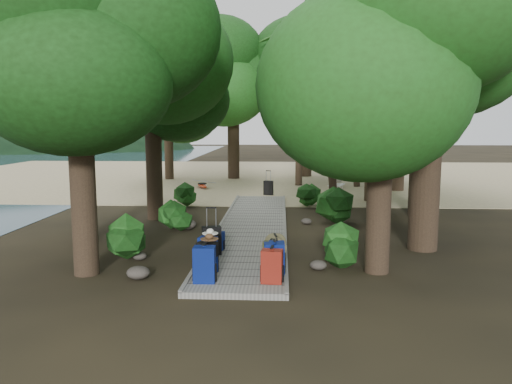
# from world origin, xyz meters

# --- Properties ---
(ground) EXTENTS (120.00, 120.00, 0.00)m
(ground) POSITION_xyz_m (0.00, 0.00, 0.00)
(ground) COLOR #2F2717
(ground) RESTS_ON ground
(sand_beach) EXTENTS (40.00, 22.00, 0.02)m
(sand_beach) POSITION_xyz_m (0.00, 16.00, 0.01)
(sand_beach) COLOR tan
(sand_beach) RESTS_ON ground
(boardwalk) EXTENTS (2.00, 12.00, 0.12)m
(boardwalk) POSITION_xyz_m (0.00, 1.00, 0.06)
(boardwalk) COLOR gray
(boardwalk) RESTS_ON ground
(backpack_left_a) EXTENTS (0.42, 0.29, 0.77)m
(backpack_left_a) POSITION_xyz_m (-0.61, -4.38, 0.51)
(backpack_left_a) COLOR navy
(backpack_left_a) RESTS_ON boardwalk
(backpack_left_b) EXTENTS (0.45, 0.39, 0.70)m
(backpack_left_b) POSITION_xyz_m (-0.65, -3.76, 0.47)
(backpack_left_b) COLOR black
(backpack_left_b) RESTS_ON boardwalk
(backpack_left_c) EXTENTS (0.41, 0.33, 0.68)m
(backpack_left_c) POSITION_xyz_m (-0.71, -3.24, 0.46)
(backpack_left_c) COLOR navy
(backpack_left_c) RESTS_ON boardwalk
(backpack_left_d) EXTENTS (0.37, 0.30, 0.49)m
(backpack_left_d) POSITION_xyz_m (-0.69, -1.91, 0.37)
(backpack_left_d) COLOR navy
(backpack_left_d) RESTS_ON boardwalk
(backpack_right_a) EXTENTS (0.43, 0.33, 0.71)m
(backpack_right_a) POSITION_xyz_m (0.68, -4.34, 0.47)
(backpack_right_a) COLOR maroon
(backpack_right_a) RESTS_ON boardwalk
(backpack_right_b) EXTENTS (0.42, 0.31, 0.72)m
(backpack_right_b) POSITION_xyz_m (0.72, -3.84, 0.48)
(backpack_right_b) COLOR navy
(backpack_right_b) RESTS_ON boardwalk
(backpack_right_c) EXTENTS (0.34, 0.25, 0.57)m
(backpack_right_c) POSITION_xyz_m (0.76, -3.14, 0.40)
(backpack_right_c) COLOR navy
(backpack_right_c) RESTS_ON boardwalk
(backpack_right_d) EXTENTS (0.37, 0.29, 0.50)m
(backpack_right_d) POSITION_xyz_m (0.63, -2.91, 0.37)
(backpack_right_d) COLOR #414219
(backpack_right_d) RESTS_ON boardwalk
(duffel_right_khaki) EXTENTS (0.53, 0.70, 0.43)m
(duffel_right_khaki) POSITION_xyz_m (0.72, -2.25, 0.33)
(duffel_right_khaki) COLOR olive
(duffel_right_khaki) RESTS_ON boardwalk
(suitcase_on_boardwalk) EXTENTS (0.48, 0.35, 0.66)m
(suitcase_on_boardwalk) POSITION_xyz_m (-0.75, -2.36, 0.45)
(suitcase_on_boardwalk) COLOR black
(suitcase_on_boardwalk) RESTS_ON boardwalk
(lone_suitcase_on_sand) EXTENTS (0.44, 0.33, 0.62)m
(lone_suitcase_on_sand) POSITION_xyz_m (0.28, 8.12, 0.33)
(lone_suitcase_on_sand) COLOR black
(lone_suitcase_on_sand) RESTS_ON sand_beach
(hat_brown) EXTENTS (0.37, 0.37, 0.11)m
(hat_brown) POSITION_xyz_m (-0.60, -3.78, 0.88)
(hat_brown) COLOR #51351E
(hat_brown) RESTS_ON backpack_left_b
(hat_white) EXTENTS (0.35, 0.35, 0.12)m
(hat_white) POSITION_xyz_m (-0.67, -3.19, 0.86)
(hat_white) COLOR silver
(hat_white) RESTS_ON backpack_left_c
(kayak) EXTENTS (1.72, 3.13, 0.31)m
(kayak) POSITION_xyz_m (-3.00, 10.34, 0.17)
(kayak) COLOR #B82E0F
(kayak) RESTS_ON sand_beach
(sun_lounger) EXTENTS (1.14, 1.84, 0.56)m
(sun_lounger) POSITION_xyz_m (3.50, 10.48, 0.30)
(sun_lounger) COLOR silver
(sun_lounger) RESTS_ON sand_beach
(tree_right_a) EXTENTS (4.37, 4.37, 7.29)m
(tree_right_a) POSITION_xyz_m (2.89, -3.15, 3.64)
(tree_right_a) COLOR black
(tree_right_a) RESTS_ON ground
(tree_right_b) EXTENTS (5.78, 5.78, 10.33)m
(tree_right_b) POSITION_xyz_m (4.40, -1.13, 5.16)
(tree_right_b) COLOR black
(tree_right_b) RESTS_ON ground
(tree_right_c) EXTENTS (5.26, 5.26, 9.11)m
(tree_right_c) POSITION_xyz_m (3.81, 1.63, 4.55)
(tree_right_c) COLOR black
(tree_right_c) RESTS_ON ground
(tree_right_d) EXTENTS (6.30, 6.30, 11.56)m
(tree_right_d) POSITION_xyz_m (5.64, 3.68, 5.78)
(tree_right_d) COLOR black
(tree_right_d) RESTS_ON ground
(tree_right_e) EXTENTS (4.67, 4.67, 8.41)m
(tree_right_e) POSITION_xyz_m (4.51, 6.67, 4.21)
(tree_right_e) COLOR black
(tree_right_e) RESTS_ON ground
(tree_right_f) EXTENTS (4.96, 4.96, 8.86)m
(tree_right_f) POSITION_xyz_m (6.27, 9.94, 4.43)
(tree_right_f) COLOR black
(tree_right_f) RESTS_ON ground
(tree_left_a) EXTENTS (4.45, 4.45, 7.41)m
(tree_left_a) POSITION_xyz_m (-3.22, -3.60, 3.70)
(tree_left_a) COLOR black
(tree_left_a) RESTS_ON ground
(tree_left_b) EXTENTS (4.91, 4.91, 8.84)m
(tree_left_b) POSITION_xyz_m (-4.47, -0.56, 4.42)
(tree_left_b) COLOR black
(tree_left_b) RESTS_ON ground
(tree_left_c) EXTENTS (4.30, 4.30, 7.48)m
(tree_left_c) POSITION_xyz_m (-3.31, 2.48, 3.74)
(tree_left_c) COLOR black
(tree_left_c) RESTS_ON ground
(tree_back_a) EXTENTS (5.47, 5.47, 9.47)m
(tree_back_a) POSITION_xyz_m (-1.87, 14.66, 4.73)
(tree_back_a) COLOR black
(tree_back_a) RESTS_ON ground
(tree_back_b) EXTENTS (5.65, 5.65, 10.09)m
(tree_back_b) POSITION_xyz_m (2.28, 16.09, 5.05)
(tree_back_b) COLOR black
(tree_back_b) RESTS_ON ground
(tree_back_c) EXTENTS (5.05, 5.05, 9.09)m
(tree_back_c) POSITION_xyz_m (5.34, 14.89, 4.54)
(tree_back_c) COLOR black
(tree_back_c) RESTS_ON ground
(tree_back_d) EXTENTS (4.20, 4.20, 7.00)m
(tree_back_d) POSITION_xyz_m (-5.47, 14.14, 3.50)
(tree_back_d) COLOR black
(tree_back_d) RESTS_ON ground
(palm_right_a) EXTENTS (4.21, 4.21, 7.18)m
(palm_right_a) POSITION_xyz_m (2.98, 5.59, 3.59)
(palm_right_a) COLOR #173C10
(palm_right_a) RESTS_ON ground
(palm_right_b) EXTENTS (4.22, 4.22, 8.15)m
(palm_right_b) POSITION_xyz_m (4.58, 11.49, 4.08)
(palm_right_b) COLOR #173C10
(palm_right_b) RESTS_ON ground
(palm_right_c) EXTENTS (4.71, 4.71, 7.50)m
(palm_right_c) POSITION_xyz_m (1.99, 11.88, 3.75)
(palm_right_c) COLOR #173C10
(palm_right_c) RESTS_ON ground
(palm_left_a) EXTENTS (4.39, 4.39, 6.99)m
(palm_left_a) POSITION_xyz_m (-4.58, 6.69, 3.49)
(palm_left_a) COLOR #173C10
(palm_left_a) RESTS_ON ground
(rock_left_a) EXTENTS (0.47, 0.43, 0.26)m
(rock_left_a) POSITION_xyz_m (-2.05, -3.88, 0.13)
(rock_left_a) COLOR #4C473F
(rock_left_a) RESTS_ON ground
(rock_left_b) EXTENTS (0.33, 0.30, 0.18)m
(rock_left_b) POSITION_xyz_m (-2.42, -2.48, 0.09)
(rock_left_b) COLOR #4C473F
(rock_left_b) RESTS_ON ground
(rock_left_c) EXTENTS (0.59, 0.53, 0.32)m
(rock_left_c) POSITION_xyz_m (-1.97, 0.87, 0.16)
(rock_left_c) COLOR #4C473F
(rock_left_c) RESTS_ON ground
(rock_left_d) EXTENTS (0.31, 0.28, 0.17)m
(rock_left_d) POSITION_xyz_m (-2.34, 2.62, 0.09)
(rock_left_d) COLOR #4C473F
(rock_left_d) RESTS_ON ground
(rock_right_a) EXTENTS (0.37, 0.33, 0.20)m
(rock_right_a) POSITION_xyz_m (1.66, -3.04, 0.10)
(rock_right_a) COLOR #4C473F
(rock_right_a) RESTS_ON ground
(rock_right_b) EXTENTS (0.49, 0.44, 0.27)m
(rock_right_b) POSITION_xyz_m (2.20, -0.70, 0.14)
(rock_right_b) COLOR #4C473F
(rock_right_b) RESTS_ON ground
(rock_right_c) EXTENTS (0.33, 0.30, 0.18)m
(rock_right_c) POSITION_xyz_m (1.65, 1.88, 0.09)
(rock_right_c) COLOR #4C473F
(rock_right_c) RESTS_ON ground
(rock_right_d) EXTENTS (0.48, 0.43, 0.27)m
(rock_right_d) POSITION_xyz_m (2.70, 3.94, 0.13)
(rock_right_d) COLOR #4C473F
(rock_right_d) RESTS_ON ground
(shrub_left_a) EXTENTS (1.21, 1.21, 1.09)m
(shrub_left_a) POSITION_xyz_m (-2.62, -2.69, 0.55)
(shrub_left_a) COLOR #1D4815
(shrub_left_a) RESTS_ON ground
(shrub_left_b) EXTENTS (0.91, 0.91, 0.82)m
(shrub_left_b) POSITION_xyz_m (-2.26, 0.80, 0.41)
(shrub_left_b) COLOR #1D4815
(shrub_left_b) RESTS_ON ground
(shrub_left_c) EXTENTS (1.07, 1.07, 0.96)m
(shrub_left_c) POSITION_xyz_m (-2.71, 4.77, 0.48)
(shrub_left_c) COLOR #1D4815
(shrub_left_c) RESTS_ON ground
(shrub_right_a) EXTENTS (1.03, 1.03, 0.93)m
(shrub_right_a) POSITION_xyz_m (2.22, -2.73, 0.46)
(shrub_right_a) COLOR #1D4815
(shrub_right_a) RESTS_ON ground
(shrub_right_b) EXTENTS (1.36, 1.36, 1.22)m
(shrub_right_b) POSITION_xyz_m (2.48, 2.12, 0.61)
(shrub_right_b) COLOR #1D4815
(shrub_right_b) RESTS_ON ground
(shrub_right_c) EXTENTS (0.88, 0.88, 0.79)m
(shrub_right_c) POSITION_xyz_m (1.88, 5.26, 0.40)
(shrub_right_c) COLOR #1D4815
(shrub_right_c) RESTS_ON ground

